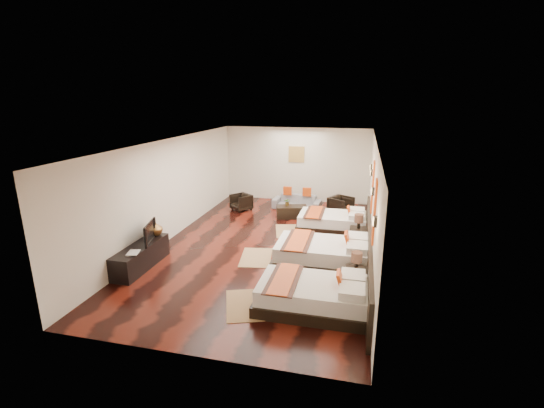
% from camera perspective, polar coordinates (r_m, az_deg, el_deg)
% --- Properties ---
extents(floor, '(5.50, 9.50, 0.01)m').
position_cam_1_polar(floor, '(10.42, -0.97, -6.11)').
color(floor, black).
rests_on(floor, ground).
extents(ceiling, '(5.50, 9.50, 0.01)m').
position_cam_1_polar(ceiling, '(9.72, -1.05, 9.38)').
color(ceiling, white).
rests_on(ceiling, floor).
extents(back_wall, '(5.50, 0.01, 2.80)m').
position_cam_1_polar(back_wall, '(14.53, 3.69, 5.93)').
color(back_wall, silver).
rests_on(back_wall, floor).
extents(left_wall, '(0.01, 9.50, 2.80)m').
position_cam_1_polar(left_wall, '(10.97, -15.06, 2.16)').
color(left_wall, silver).
rests_on(left_wall, floor).
extents(right_wall, '(0.01, 9.50, 2.80)m').
position_cam_1_polar(right_wall, '(9.69, 14.95, 0.37)').
color(right_wall, silver).
rests_on(right_wall, floor).
extents(headboard_panel, '(0.08, 6.60, 0.90)m').
position_cam_1_polar(headboard_panel, '(9.23, 14.37, -6.60)').
color(headboard_panel, black).
rests_on(headboard_panel, floor).
extents(bed_near, '(2.12, 1.33, 0.81)m').
position_cam_1_polar(bed_near, '(7.42, 6.33, -13.45)').
color(bed_near, black).
rests_on(bed_near, floor).
extents(bed_mid, '(2.31, 1.45, 0.88)m').
position_cam_1_polar(bed_mid, '(9.16, 7.93, -7.42)').
color(bed_mid, black).
rests_on(bed_mid, floor).
extents(bed_far, '(2.06, 1.29, 0.79)m').
position_cam_1_polar(bed_far, '(11.56, 9.20, -2.64)').
color(bed_far, black).
rests_on(bed_far, floor).
extents(nightstand_a, '(0.43, 0.43, 0.85)m').
position_cam_1_polar(nightstand_a, '(8.18, 12.46, -10.67)').
color(nightstand_a, black).
rests_on(nightstand_a, floor).
extents(nightstand_b, '(0.45, 0.45, 0.89)m').
position_cam_1_polar(nightstand_b, '(10.48, 12.82, -4.55)').
color(nightstand_b, black).
rests_on(nightstand_b, floor).
extents(jute_mat_near, '(1.12, 1.38, 0.01)m').
position_cam_1_polar(jute_mat_near, '(7.62, -3.96, -14.90)').
color(jute_mat_near, '#A07C51').
rests_on(jute_mat_near, floor).
extents(jute_mat_mid, '(0.94, 1.31, 0.01)m').
position_cam_1_polar(jute_mat_mid, '(9.61, -2.40, -8.04)').
color(jute_mat_mid, '#A07C51').
rests_on(jute_mat_mid, floor).
extents(jute_mat_far, '(1.02, 1.35, 0.01)m').
position_cam_1_polar(jute_mat_far, '(11.41, 2.51, -4.09)').
color(jute_mat_far, '#A07C51').
rests_on(jute_mat_far, floor).
extents(tv_console, '(0.50, 1.80, 0.55)m').
position_cam_1_polar(tv_console, '(9.51, -19.13, -7.47)').
color(tv_console, black).
rests_on(tv_console, floor).
extents(tv, '(0.33, 0.86, 0.49)m').
position_cam_1_polar(tv, '(9.49, -18.37, -4.05)').
color(tv, black).
rests_on(tv, tv_console).
extents(book, '(0.33, 0.39, 0.03)m').
position_cam_1_polar(book, '(9.03, -20.94, -6.91)').
color(book, black).
rests_on(book, tv_console).
extents(figurine, '(0.37, 0.37, 0.38)m').
position_cam_1_polar(figurine, '(9.90, -17.20, -3.47)').
color(figurine, brown).
rests_on(figurine, tv_console).
extents(sofa, '(1.76, 0.82, 0.50)m').
position_cam_1_polar(sofa, '(13.61, 3.78, 0.28)').
color(sofa, slate).
rests_on(sofa, floor).
extents(armchair_left, '(0.88, 0.88, 0.58)m').
position_cam_1_polar(armchair_left, '(13.47, -4.67, 0.27)').
color(armchair_left, black).
rests_on(armchair_left, floor).
extents(armchair_right, '(0.95, 0.94, 0.64)m').
position_cam_1_polar(armchair_right, '(13.06, 10.33, -0.28)').
color(armchair_right, black).
rests_on(armchair_right, floor).
extents(coffee_table, '(1.10, 0.75, 0.40)m').
position_cam_1_polar(coffee_table, '(12.63, 2.97, -1.18)').
color(coffee_table, black).
rests_on(coffee_table, floor).
extents(table_plant, '(0.25, 0.22, 0.25)m').
position_cam_1_polar(table_plant, '(12.59, 2.34, 0.32)').
color(table_plant, '#276321').
rests_on(table_plant, coffee_table).
extents(orange_panel_a, '(0.04, 0.40, 1.30)m').
position_cam_1_polar(orange_panel_a, '(7.78, 15.19, -1.12)').
color(orange_panel_a, '#D86014').
rests_on(orange_panel_a, right_wall).
extents(orange_panel_b, '(0.04, 0.40, 1.30)m').
position_cam_1_polar(orange_panel_b, '(9.91, 14.93, 2.51)').
color(orange_panel_b, '#D86014').
rests_on(orange_panel_b, right_wall).
extents(sconce_near, '(0.07, 0.12, 0.18)m').
position_cam_1_polar(sconce_near, '(6.68, 15.26, -2.56)').
color(sconce_near, black).
rests_on(sconce_near, right_wall).
extents(sconce_mid, '(0.07, 0.12, 0.18)m').
position_cam_1_polar(sconce_mid, '(8.80, 14.95, 1.86)').
color(sconce_mid, black).
rests_on(sconce_mid, right_wall).
extents(sconce_far, '(0.07, 0.12, 0.18)m').
position_cam_1_polar(sconce_far, '(10.95, 14.76, 4.56)').
color(sconce_far, black).
rests_on(sconce_far, right_wall).
extents(sconce_lounge, '(0.07, 0.12, 0.18)m').
position_cam_1_polar(sconce_lounge, '(11.84, 14.70, 5.38)').
color(sconce_lounge, black).
rests_on(sconce_lounge, right_wall).
extents(gold_artwork, '(0.60, 0.04, 0.60)m').
position_cam_1_polar(gold_artwork, '(14.44, 3.70, 7.48)').
color(gold_artwork, '#AD873F').
rests_on(gold_artwork, back_wall).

